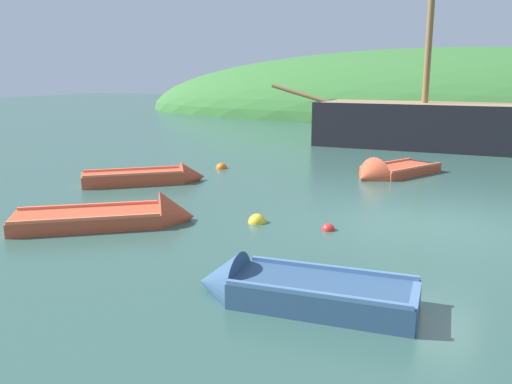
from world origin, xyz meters
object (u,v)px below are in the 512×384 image
at_px(buoy_orange, 222,168).
at_px(rowboat_center, 388,174).
at_px(buoy_red, 328,230).
at_px(rowboat_outer_left, 123,220).
at_px(rowboat_portside, 151,179).
at_px(buoy_yellow, 257,223).
at_px(sailing_ship, 490,133).
at_px(rowboat_outer_right, 289,293).

bearing_deg(buoy_orange, rowboat_center, 9.72).
relative_size(rowboat_center, buoy_red, 12.45).
relative_size(rowboat_outer_left, rowboat_portside, 1.13).
distance_m(buoy_yellow, buoy_red, 1.64).
bearing_deg(sailing_ship, rowboat_outer_left, 65.77).
bearing_deg(rowboat_center, buoy_yellow, 13.39).
bearing_deg(buoy_red, rowboat_portside, 157.57).
height_order(rowboat_outer_left, buoy_red, rowboat_outer_left).
distance_m(sailing_ship, rowboat_outer_right, 18.35).
relative_size(rowboat_outer_right, buoy_orange, 8.36).
bearing_deg(rowboat_outer_right, buoy_yellow, -63.96).
bearing_deg(buoy_yellow, rowboat_portside, 150.18).
height_order(rowboat_center, buoy_yellow, rowboat_center).
height_order(rowboat_portside, buoy_yellow, rowboat_portside).
xyz_separation_m(rowboat_portside, buoy_yellow, (4.79, -2.74, -0.12)).
bearing_deg(rowboat_outer_right, rowboat_portside, -47.28).
relative_size(rowboat_center, buoy_orange, 9.02).
bearing_deg(rowboat_outer_right, buoy_orange, -61.58).
distance_m(buoy_orange, buoy_red, 8.07).
bearing_deg(rowboat_outer_right, buoy_red, -86.18).
xyz_separation_m(sailing_ship, rowboat_portside, (-9.22, -11.75, -0.65)).
height_order(rowboat_center, rowboat_outer_left, rowboat_outer_left).
bearing_deg(rowboat_outer_right, rowboat_outer_left, -30.56).
bearing_deg(buoy_red, buoy_orange, 134.38).
height_order(rowboat_center, buoy_red, rowboat_center).
distance_m(rowboat_outer_left, rowboat_portside, 4.58).
relative_size(buoy_orange, buoy_red, 1.38).
height_order(rowboat_portside, buoy_red, rowboat_portside).
bearing_deg(rowboat_outer_left, sailing_ship, 28.70).
bearing_deg(rowboat_portside, buoy_yellow, -70.43).
relative_size(rowboat_outer_left, buoy_orange, 9.68).
xyz_separation_m(rowboat_outer_left, buoy_orange, (-1.33, 7.19, -0.09)).
distance_m(rowboat_outer_left, buoy_yellow, 3.00).
relative_size(rowboat_outer_left, buoy_yellow, 9.54).
height_order(sailing_ship, rowboat_portside, sailing_ship).
height_order(sailing_ship, rowboat_outer_left, sailing_ship).
distance_m(rowboat_outer_right, rowboat_outer_left, 5.43).
bearing_deg(sailing_ship, rowboat_portside, 51.86).
bearing_deg(sailing_ship, rowboat_center, 69.73).
bearing_deg(rowboat_center, rowboat_portside, -30.84).
xyz_separation_m(rowboat_center, buoy_yellow, (-1.60, -6.82, -0.08)).
distance_m(rowboat_center, buoy_yellow, 7.01).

